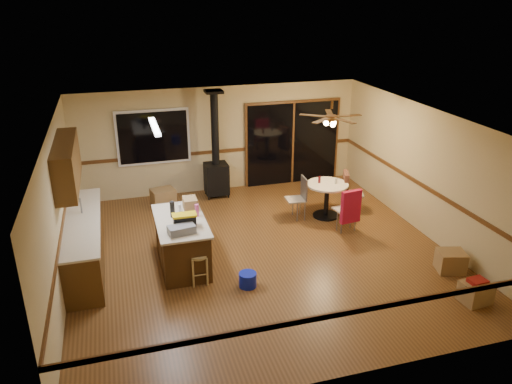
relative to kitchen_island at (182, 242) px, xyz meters
name	(u,v)px	position (x,y,z in m)	size (l,w,h in m)	color
floor	(260,253)	(1.50, 0.00, -0.45)	(7.00, 7.00, 0.00)	brown
ceiling	(261,121)	(1.50, 0.00, 2.15)	(7.00, 7.00, 0.00)	silver
wall_back	(220,139)	(1.50, 3.50, 0.85)	(7.00, 7.00, 0.00)	tan
wall_front	(344,294)	(1.50, -3.50, 0.85)	(7.00, 7.00, 0.00)	tan
wall_left	(58,213)	(-2.00, 0.00, 0.85)	(7.00, 7.00, 0.00)	tan
wall_right	(426,172)	(5.00, 0.00, 0.85)	(7.00, 7.00, 0.00)	tan
chair_rail	(261,205)	(1.50, 0.00, 0.55)	(7.00, 7.00, 0.08)	#533014
window	(153,137)	(-0.10, 3.45, 1.05)	(1.72, 0.10, 1.32)	black
sliding_door	(293,144)	(3.40, 3.45, 0.60)	(2.52, 0.10, 2.10)	black
lower_cabinets	(85,243)	(-1.70, 0.50, -0.02)	(0.60, 3.00, 0.86)	#523314
countertop	(82,221)	(-1.70, 0.50, 0.43)	(0.64, 3.04, 0.04)	beige
upper_cabinets	(67,164)	(-1.83, 0.70, 1.45)	(0.35, 2.00, 0.80)	#523314
kitchen_island	(182,242)	(0.00, 0.00, 0.00)	(0.88, 1.68, 0.90)	#3C240F
wood_stove	(216,168)	(1.30, 3.05, 0.28)	(0.55, 0.50, 2.52)	black
ceiling_fan	(331,120)	(3.39, 1.19, 1.76)	(0.24, 0.24, 0.55)	brown
fluorescent_strip	(155,126)	(-0.30, 0.30, 2.11)	(0.10, 1.20, 0.04)	white
toolbox_grey	(182,230)	(-0.05, -0.54, 0.52)	(0.45, 0.25, 0.14)	slate
toolbox_black	(185,221)	(0.04, -0.31, 0.55)	(0.38, 0.20, 0.21)	black
toolbox_yellow_lid	(184,215)	(0.04, -0.31, 0.67)	(0.42, 0.22, 0.03)	gold
box_on_island	(190,204)	(0.25, 0.42, 0.56)	(0.25, 0.34, 0.22)	olive
bottle_dark	(172,209)	(-0.11, 0.16, 0.60)	(0.09, 0.09, 0.30)	black
bottle_pink	(197,210)	(0.32, 0.08, 0.56)	(0.07, 0.07, 0.23)	#D84C8C
bottle_white	(180,208)	(0.05, 0.34, 0.53)	(0.05, 0.05, 0.16)	white
bar_stool	(199,269)	(0.18, -0.72, -0.18)	(0.30, 0.30, 0.55)	tan
blue_bucket	(248,280)	(0.95, -1.06, -0.33)	(0.30, 0.30, 0.25)	#0C1CB5
dining_table	(327,194)	(3.39, 1.19, 0.08)	(0.92, 0.92, 0.78)	black
glass_red	(319,180)	(3.24, 1.29, 0.40)	(0.06, 0.06, 0.15)	#590C14
glass_cream	(336,181)	(3.57, 1.14, 0.39)	(0.06, 0.06, 0.13)	beige
chair_left	(300,193)	(2.80, 1.29, 0.14)	(0.43, 0.42, 0.51)	tan
chair_near	(350,206)	(3.52, 0.31, 0.14)	(0.48, 0.51, 0.70)	tan
chair_right	(347,187)	(3.92, 1.31, 0.14)	(0.58, 0.56, 0.70)	tan
box_under_window	(163,198)	(-0.03, 2.79, -0.24)	(0.53, 0.42, 0.42)	olive
box_corner_a	(476,292)	(4.38, -2.54, -0.28)	(0.45, 0.38, 0.35)	olive
box_corner_b	(451,261)	(4.60, -1.59, -0.26)	(0.47, 0.40, 0.38)	olive
box_small_red	(478,281)	(4.38, -2.54, -0.07)	(0.27, 0.22, 0.07)	maroon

